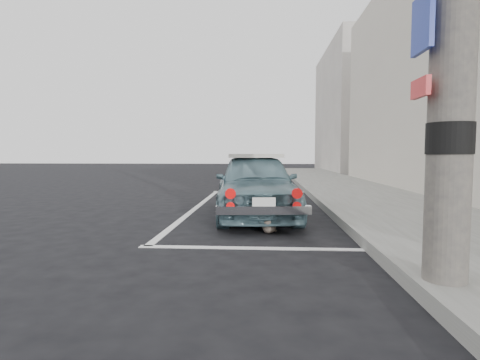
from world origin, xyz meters
name	(u,v)px	position (x,y,z in m)	size (l,w,h in m)	color
ground	(222,239)	(0.00, 0.00, 0.00)	(80.00, 80.00, 0.00)	black
sidewalk	(405,213)	(3.20, 2.00, 0.07)	(2.80, 40.00, 0.15)	slate
building_far	(353,111)	(6.35, 20.00, 4.00)	(3.50, 10.00, 8.00)	#AEA59E
pline_rear	(258,248)	(0.50, -0.50, 0.00)	(3.00, 0.12, 0.01)	silver
pline_front	(262,192)	(0.50, 6.50, 0.00)	(3.00, 0.12, 0.01)	silver
pline_side	(197,207)	(-0.90, 3.00, 0.00)	(0.12, 7.00, 0.01)	silver
retro_coupe	(255,184)	(0.41, 1.91, 0.61)	(1.76, 3.68, 1.21)	slate
cat	(269,226)	(0.65, 0.40, 0.11)	(0.26, 0.44, 0.24)	#695C50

